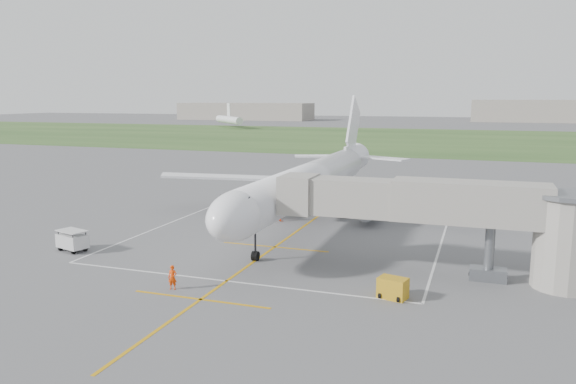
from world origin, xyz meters
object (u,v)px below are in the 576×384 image
(jet_bridge, at_px, (458,215))
(gpu_unit, at_px, (393,288))
(ramp_worker_nose, at_px, (173,277))
(ramp_worker_wing, at_px, (281,212))
(baggage_cart, at_px, (72,240))
(airliner, at_px, (310,182))

(jet_bridge, xyz_separation_m, gpu_unit, (-3.74, -6.06, -4.05))
(ramp_worker_nose, height_order, ramp_worker_wing, ramp_worker_wing)
(gpu_unit, bearing_deg, jet_bridge, 72.62)
(ramp_worker_nose, distance_m, ramp_worker_wing, 23.23)
(baggage_cart, bearing_deg, ramp_worker_wing, 69.24)
(airliner, distance_m, ramp_worker_wing, 4.65)
(ramp_worker_nose, bearing_deg, jet_bridge, 16.91)
(ramp_worker_nose, relative_size, ramp_worker_wing, 0.89)
(gpu_unit, bearing_deg, airliner, 134.81)
(jet_bridge, bearing_deg, airliner, 137.81)
(airliner, bearing_deg, gpu_unit, -59.47)
(gpu_unit, relative_size, ramp_worker_nose, 1.23)
(ramp_worker_nose, xyz_separation_m, ramp_worker_wing, (-0.36, 23.23, 0.11))
(jet_bridge, distance_m, ramp_worker_wing, 23.70)
(ramp_worker_nose, bearing_deg, airliner, 73.38)
(baggage_cart, height_order, ramp_worker_nose, baggage_cart)
(airliner, bearing_deg, jet_bridge, -42.19)
(gpu_unit, bearing_deg, ramp_worker_wing, 141.43)
(airliner, height_order, ramp_worker_wing, airliner)
(jet_bridge, height_order, ramp_worker_wing, jet_bridge)
(baggage_cart, bearing_deg, gpu_unit, 10.95)
(gpu_unit, relative_size, baggage_cart, 0.71)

